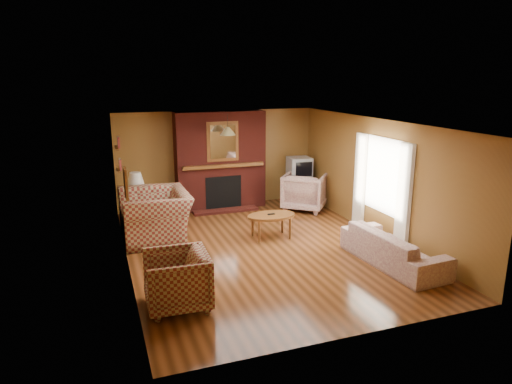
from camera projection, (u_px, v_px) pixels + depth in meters
name	position (u px, v px, depth m)	size (l,w,h in m)	color
floor	(263.00, 248.00, 8.78)	(6.50, 6.50, 0.00)	#45240E
ceiling	(263.00, 123.00, 8.18)	(6.50, 6.50, 0.00)	white
wall_back	(218.00, 159.00, 11.45)	(6.50, 6.50, 0.00)	olive
wall_front	(357.00, 248.00, 5.52)	(6.50, 6.50, 0.00)	olive
wall_left	(124.00, 200.00, 7.67)	(6.50, 6.50, 0.00)	olive
wall_right	(378.00, 178.00, 9.30)	(6.50, 6.50, 0.00)	olive
fireplace	(220.00, 161.00, 11.21)	(2.20, 0.82, 2.40)	#561812
window_right	(381.00, 184.00, 9.12)	(0.10, 1.85, 2.00)	beige
bookshelf	(119.00, 154.00, 9.30)	(0.09, 0.55, 0.71)	brown
botanical_print	(126.00, 183.00, 7.32)	(0.05, 0.40, 0.50)	brown
pendant_light	(228.00, 131.00, 10.38)	(0.36, 0.36, 0.48)	black
plaid_loveseat	(155.00, 215.00, 9.20)	(1.51, 1.32, 0.98)	maroon
plaid_armchair	(177.00, 280.00, 6.47)	(0.88, 0.91, 0.82)	maroon
floral_sofa	(393.00, 247.00, 7.99)	(2.08, 0.81, 0.61)	beige
floral_armchair	(305.00, 191.00, 11.24)	(0.97, 1.00, 0.91)	beige
coffee_table	(271.00, 217.00, 9.26)	(1.00, 0.62, 0.51)	brown
side_table	(138.00, 211.00, 10.26)	(0.40, 0.40, 0.54)	brown
table_lamp	(136.00, 185.00, 10.11)	(0.37, 0.37, 0.61)	white
tv_stand	(299.00, 190.00, 11.92)	(0.62, 0.56, 0.67)	black
crt_tv	(299.00, 167.00, 11.77)	(0.61, 0.61, 0.52)	#A7A9AF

